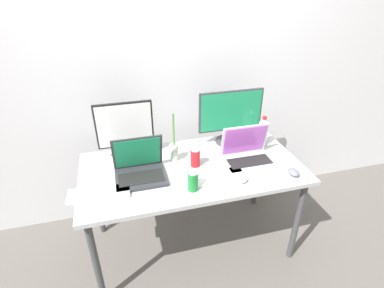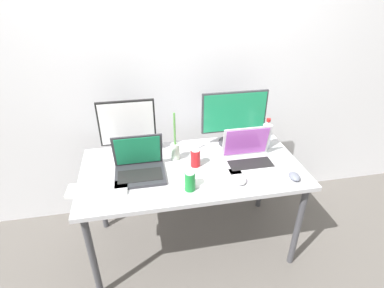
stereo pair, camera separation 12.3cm
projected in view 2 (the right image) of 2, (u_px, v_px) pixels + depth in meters
name	position (u px, v px, depth m)	size (l,w,h in m)	color
ground_plane	(192.00, 242.00, 2.43)	(16.00, 16.00, 0.00)	#5B5651
wall_back	(177.00, 63.00, 2.29)	(7.00, 0.08, 2.60)	silver
work_desk	(192.00, 174.00, 2.09)	(1.51, 0.76, 0.74)	#424247
monitor_left	(128.00, 127.00, 2.11)	(0.39, 0.19, 0.41)	black
monitor_center	(234.00, 116.00, 2.23)	(0.50, 0.21, 0.42)	#38383D
laptop_silver	(139.00, 166.00, 1.96)	(0.32, 0.26, 0.27)	#2D2D33
laptop_secondary	(248.00, 155.00, 2.08)	(0.34, 0.24, 0.25)	silver
keyboard_main	(211.00, 179.00, 1.93)	(0.42, 0.14, 0.02)	white
keyboard_aux	(98.00, 190.00, 1.83)	(0.36, 0.12, 0.02)	white
mouse_by_keyboard	(295.00, 176.00, 1.93)	(0.07, 0.10, 0.04)	slate
mouse_by_laptop	(241.00, 180.00, 1.90)	(0.07, 0.10, 0.03)	silver
water_bottle	(267.00, 135.00, 2.24)	(0.07, 0.07, 0.24)	silver
soda_can_near_keyboard	(190.00, 181.00, 1.81)	(0.07, 0.07, 0.13)	#197F33
soda_can_by_laptop	(195.00, 158.00, 2.04)	(0.07, 0.07, 0.13)	red
bamboo_vase	(175.00, 150.00, 2.11)	(0.06, 0.06, 0.36)	#B2D1B7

